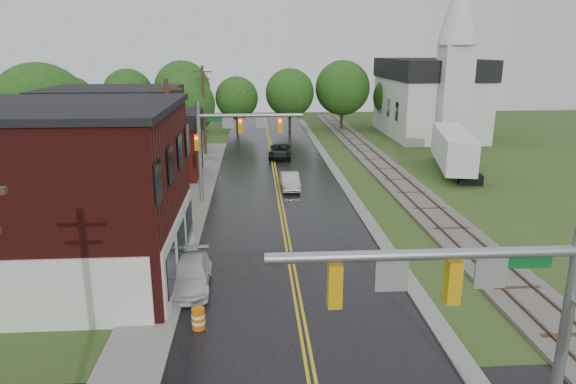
{
  "coord_description": "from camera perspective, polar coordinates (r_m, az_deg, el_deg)",
  "views": [
    {
      "loc": [
        -1.77,
        -8.49,
        10.68
      ],
      "look_at": [
        -0.09,
        16.97,
        3.5
      ],
      "focal_mm": 32.0,
      "sensor_mm": 36.0,
      "label": 1
    }
  ],
  "objects": [
    {
      "name": "traffic_signal_far",
      "position": [
        35.98,
        -6.48,
        6.49
      ],
      "size": [
        7.34,
        0.43,
        7.2
      ],
      "color": "gray",
      "rests_on": "ground"
    },
    {
      "name": "pickup_white",
      "position": [
        24.29,
        -10.73,
        -9.0
      ],
      "size": [
        1.93,
        4.43,
        1.27
      ],
      "primitive_type": "imported",
      "rotation": [
        0.0,
        0.0,
        0.03
      ],
      "color": "silver",
      "rests_on": "ground"
    },
    {
      "name": "railroad",
      "position": [
        46.28,
        11.06,
        2.21
      ],
      "size": [
        3.2,
        80.0,
        0.3
      ],
      "color": "#59544C",
      "rests_on": "ground"
    },
    {
      "name": "church",
      "position": [
        66.1,
        15.75,
        10.94
      ],
      "size": [
        10.4,
        18.4,
        20.0
      ],
      "color": "silver",
      "rests_on": "ground"
    },
    {
      "name": "curb_right",
      "position": [
        45.35,
        5.42,
        2.02
      ],
      "size": [
        0.8,
        70.0,
        0.12
      ],
      "primitive_type": "cube",
      "color": "gray",
      "rests_on": "ground"
    },
    {
      "name": "yellow_house",
      "position": [
        36.47,
        -18.38,
        3.08
      ],
      "size": [
        8.0,
        7.0,
        6.4
      ],
      "primitive_type": "cube",
      "color": "tan",
      "rests_on": "ground"
    },
    {
      "name": "semi_trailer",
      "position": [
        47.59,
        17.88,
        4.66
      ],
      "size": [
        4.96,
        11.57,
        3.63
      ],
      "color": "black",
      "rests_on": "ground"
    },
    {
      "name": "utility_pole_b",
      "position": [
        31.47,
        -12.95,
        4.4
      ],
      "size": [
        1.8,
        0.28,
        9.0
      ],
      "color": "#382616",
      "rests_on": "ground"
    },
    {
      "name": "main_road",
      "position": [
        39.98,
        -1.11,
        0.22
      ],
      "size": [
        10.0,
        90.0,
        0.02
      ],
      "primitive_type": "cube",
      "color": "black",
      "rests_on": "ground"
    },
    {
      "name": "tree_left_b",
      "position": [
        43.75,
        -25.56,
        7.69
      ],
      "size": [
        7.6,
        7.6,
        9.69
      ],
      "color": "black",
      "rests_on": "ground"
    },
    {
      "name": "sedan_silver",
      "position": [
        40.08,
        0.22,
        1.21
      ],
      "size": [
        1.43,
        3.91,
        1.28
      ],
      "primitive_type": "imported",
      "rotation": [
        0.0,
        0.0,
        0.02
      ],
      "color": "#ABABB0",
      "rests_on": "ground"
    },
    {
      "name": "brick_building",
      "position": [
        26.63,
        -27.37,
        -0.27
      ],
      "size": [
        14.3,
        10.3,
        8.3
      ],
      "color": "#4B1210",
      "rests_on": "ground"
    },
    {
      "name": "utility_pole_c",
      "position": [
        53.06,
        -9.32,
        9.07
      ],
      "size": [
        1.8,
        0.28,
        9.0
      ],
      "color": "#382616",
      "rests_on": "ground"
    },
    {
      "name": "darkred_building",
      "position": [
        45.06,
        -14.28,
        4.38
      ],
      "size": [
        7.0,
        6.0,
        4.4
      ],
      "primitive_type": "cube",
      "color": "#3F0F0C",
      "rests_on": "ground"
    },
    {
      "name": "sidewalk_left",
      "position": [
        35.43,
        -10.79,
        -2.12
      ],
      "size": [
        2.4,
        50.0,
        0.12
      ],
      "primitive_type": "cube",
      "color": "gray",
      "rests_on": "ground"
    },
    {
      "name": "suv_dark",
      "position": [
        51.69,
        -0.87,
        4.54
      ],
      "size": [
        2.56,
        4.9,
        1.32
      ],
      "primitive_type": "imported",
      "rotation": [
        0.0,
        0.0,
        -0.08
      ],
      "color": "black",
      "rests_on": "ground"
    },
    {
      "name": "tree_left_c",
      "position": [
        50.25,
        -17.84,
        7.92
      ],
      "size": [
        6.0,
        6.0,
        7.65
      ],
      "color": "black",
      "rests_on": "ground"
    },
    {
      "name": "traffic_signal_near",
      "position": [
        13.04,
        20.8,
        -11.36
      ],
      "size": [
        7.34,
        0.3,
        7.2
      ],
      "color": "gray",
      "rests_on": "ground"
    },
    {
      "name": "construction_barrel",
      "position": [
        20.99,
        -9.93,
        -13.69
      ],
      "size": [
        0.61,
        0.61,
        0.91
      ],
      "primitive_type": "cylinder",
      "rotation": [
        0.0,
        0.0,
        0.23
      ],
      "color": "#D36609",
      "rests_on": "ground"
    },
    {
      "name": "tree_left_e",
      "position": [
        55.15,
        -11.29,
        9.31
      ],
      "size": [
        6.4,
        6.4,
        8.16
      ],
      "color": "black",
      "rests_on": "ground"
    }
  ]
}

